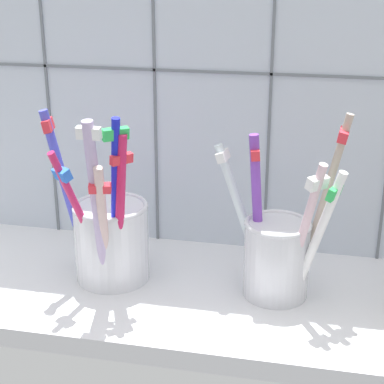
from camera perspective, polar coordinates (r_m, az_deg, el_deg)
counter_slab at (r=66.71cm, az=-0.11°, el=-9.34°), size 64.00×22.00×2.00cm
tile_wall_back at (r=70.49cm, az=1.95°, el=11.00°), size 64.00×2.20×45.00cm
toothbrush_cup_left at (r=66.14cm, az=-7.41°, el=-3.86°), size 10.15×10.05×18.54cm
toothbrush_cup_right at (r=63.39cm, az=7.72°, el=-5.21°), size 12.95×7.39×18.84cm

